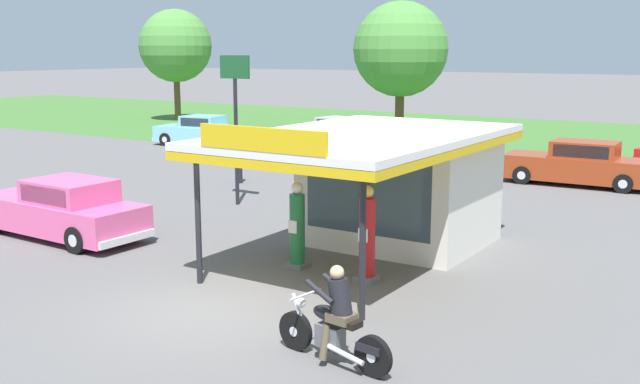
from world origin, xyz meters
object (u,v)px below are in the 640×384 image
Objects in this scene: featured_classic_sedan at (61,210)px; parked_car_back_row_right at (387,151)px; bystander_strolling_foreground at (239,161)px; parked_car_back_row_centre at (202,132)px; parked_car_back_row_far_right at (338,134)px; parked_car_back_row_centre_left at (578,165)px; gas_pump_nearside at (297,229)px; gas_pump_offside at (367,237)px; roadside_pole_sign at (235,103)px; motorcycle_with_rider at (335,323)px.

featured_classic_sedan is 1.00× the size of parked_car_back_row_right.
parked_car_back_row_right is 3.40× the size of bystander_strolling_foreground.
parked_car_back_row_far_right is at bearing 22.45° from parked_car_back_row_centre.
parked_car_back_row_centre_left reaches higher than parked_car_back_row_far_right.
bystander_strolling_foreground reaches higher than featured_classic_sedan.
parked_car_back_row_far_right is at bearing 119.13° from gas_pump_nearside.
roadside_pole_sign is at bearing 147.65° from gas_pump_offside.
featured_classic_sedan is at bearing -58.96° from parked_car_back_row_centre.
parked_car_back_row_centre is (-16.35, 15.02, -0.19)m from gas_pump_nearside.
motorcycle_with_rider is 19.69m from parked_car_back_row_right.
parked_car_back_row_centre_left is at bearing 92.56° from motorcycle_with_rider.
gas_pump_nearside is 0.37× the size of featured_classic_sedan.
parked_car_back_row_far_right is 3.67× the size of bystander_strolling_foreground.
motorcycle_with_rider is at bearing -48.93° from gas_pump_nearside.
parked_car_back_row_far_right is at bearing 121.56° from motorcycle_with_rider.
bystander_strolling_foreground is at bearing 97.91° from featured_classic_sedan.
parked_car_back_row_right is 1.14× the size of roadside_pole_sign.
parked_car_back_row_far_right is (-4.76, 3.85, 0.06)m from parked_car_back_row_right.
bystander_strolling_foreground is (-7.87, 7.60, -0.07)m from gas_pump_nearside.
gas_pump_nearside is at bearing -42.57° from parked_car_back_row_centre.
parked_car_back_row_centre_left is (0.84, 13.90, -0.20)m from gas_pump_offside.
parked_car_back_row_centre_left is at bearing -3.39° from parked_car_back_row_centre.
featured_classic_sedan is 0.93× the size of parked_car_back_row_far_right.
gas_pump_offside is at bearing -93.46° from parked_car_back_row_centre_left.
gas_pump_nearside reaches higher than parked_car_back_row_right.
parked_car_back_row_centre is 11.27m from bystander_strolling_foreground.
gas_pump_nearside is 0.36× the size of parked_car_back_row_centre_left.
gas_pump_offside is 0.40× the size of parked_car_back_row_centre.
roadside_pole_sign reaches higher than parked_car_back_row_far_right.
gas_pump_offside is 0.39× the size of parked_car_back_row_right.
parked_car_back_row_centre is (-18.12, 15.02, -0.24)m from gas_pump_offside.
parked_car_back_row_right is (-5.10, 13.85, -0.22)m from gas_pump_nearside.
parked_car_back_row_centre_left is at bearing 58.21° from featured_classic_sedan.
gas_pump_nearside reaches higher than motorcycle_with_rider.
motorcycle_with_rider is at bearing -15.73° from featured_classic_sedan.
gas_pump_nearside is 10.94m from bystander_strolling_foreground.
parked_car_back_row_centre_left is 3.43× the size of bystander_strolling_foreground.
motorcycle_with_rider is at bearing -87.44° from parked_car_back_row_centre_left.
gas_pump_nearside is 1.25× the size of bystander_strolling_foreground.
roadside_pole_sign is at bearing -130.98° from parked_car_back_row_centre_left.
parked_car_back_row_far_right reaches higher than featured_classic_sedan.
featured_classic_sedan is at bearing -80.33° from parked_car_back_row_far_right.
gas_pump_nearside is 0.42× the size of roadside_pole_sign.
parked_car_back_row_far_right is at bearing 163.05° from parked_car_back_row_centre_left.
gas_pump_nearside is 14.14m from parked_car_back_row_centre_left.
roadside_pole_sign is (2.40, -3.01, 2.35)m from bystander_strolling_foreground.
motorcycle_with_rider is 0.41× the size of parked_car_back_row_centre_left.
gas_pump_nearside is 20.26m from parked_car_back_row_far_right.
motorcycle_with_rider is at bearing -43.77° from parked_car_back_row_centre.
parked_car_back_row_right is at bearing -5.94° from parked_car_back_row_centre.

